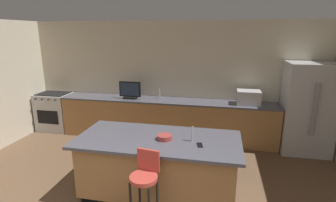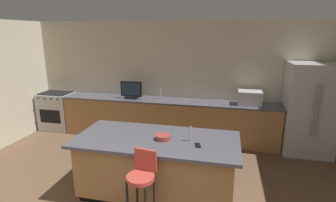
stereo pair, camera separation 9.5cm
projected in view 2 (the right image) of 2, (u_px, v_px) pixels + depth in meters
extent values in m
cube|color=beige|center=(173.00, 79.00, 6.03)|extent=(7.23, 0.12, 2.65)
cube|color=#9E7042|center=(167.00, 120.00, 5.92)|extent=(4.86, 0.60, 0.88)
cube|color=#4C4C56|center=(167.00, 101.00, 5.80)|extent=(4.88, 0.62, 0.04)
cube|color=black|center=(157.00, 191.00, 3.95)|extent=(2.12, 0.85, 0.09)
cube|color=#9E7042|center=(157.00, 165.00, 3.83)|extent=(2.20, 0.93, 0.78)
cube|color=#4C4C56|center=(156.00, 139.00, 3.73)|extent=(2.36, 1.09, 0.04)
cube|color=#B7BABF|center=(309.00, 109.00, 5.10)|extent=(0.92, 0.74, 1.83)
cylinder|color=gray|center=(314.00, 111.00, 4.71)|extent=(0.02, 0.02, 1.01)
cylinder|color=gray|center=(319.00, 111.00, 4.69)|extent=(0.02, 0.02, 1.01)
cube|color=#B7BABF|center=(58.00, 111.00, 6.52)|extent=(0.79, 0.60, 0.92)
cube|color=black|center=(50.00, 116.00, 6.25)|extent=(0.55, 0.01, 0.33)
cube|color=black|center=(56.00, 93.00, 6.40)|extent=(0.71, 0.50, 0.02)
cylinder|color=black|center=(38.00, 98.00, 6.18)|extent=(0.04, 0.03, 0.04)
cylinder|color=black|center=(44.00, 99.00, 6.14)|extent=(0.04, 0.03, 0.04)
cylinder|color=black|center=(51.00, 99.00, 6.10)|extent=(0.04, 0.03, 0.04)
cylinder|color=black|center=(57.00, 99.00, 6.07)|extent=(0.04, 0.03, 0.04)
cube|color=#B7BABF|center=(250.00, 98.00, 5.37)|extent=(0.48, 0.36, 0.29)
cube|color=black|center=(132.00, 97.00, 5.92)|extent=(0.30, 0.16, 0.05)
cube|color=black|center=(131.00, 89.00, 5.86)|extent=(0.49, 0.05, 0.35)
cube|color=#1E2D47|center=(131.00, 89.00, 5.84)|extent=(0.43, 0.01, 0.29)
cylinder|color=#B2B2B7|center=(161.00, 93.00, 5.89)|extent=(0.02, 0.02, 0.24)
cylinder|color=#B2B2B7|center=(191.00, 134.00, 3.59)|extent=(0.02, 0.02, 0.22)
cylinder|color=#B23D33|center=(140.00, 178.00, 3.09)|extent=(0.34, 0.34, 0.05)
cube|color=#B23D33|center=(146.00, 160.00, 3.18)|extent=(0.29, 0.08, 0.28)
cylinder|color=black|center=(137.00, 196.00, 3.34)|extent=(0.03, 0.03, 0.68)
cylinder|color=black|center=(154.00, 200.00, 3.25)|extent=(0.03, 0.03, 0.68)
cylinder|color=#993833|center=(163.00, 137.00, 3.67)|extent=(0.21, 0.21, 0.07)
cube|color=black|center=(198.00, 145.00, 3.47)|extent=(0.10, 0.16, 0.01)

